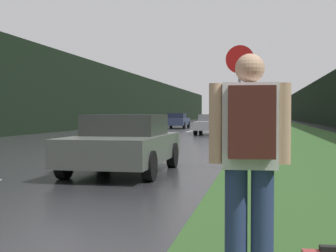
{
  "coord_description": "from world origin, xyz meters",
  "views": [
    {
      "loc": [
        5.21,
        0.35,
        1.35
      ],
      "look_at": [
        2.14,
        16.04,
        0.92
      ],
      "focal_mm": 50.0,
      "sensor_mm": 36.0,
      "label": 1
    }
  ],
  "objects_px": {
    "car_oncoming": "(177,121)",
    "hitchhiker_with_backpack": "(250,154)",
    "car_passing_near": "(124,143)",
    "car_passing_far": "(212,124)",
    "stop_sign": "(240,94)"
  },
  "relations": [
    {
      "from": "hitchhiker_with_backpack",
      "to": "car_oncoming",
      "type": "bearing_deg",
      "value": 96.1
    },
    {
      "from": "stop_sign",
      "to": "hitchhiker_with_backpack",
      "type": "distance_m",
      "value": 7.79
    },
    {
      "from": "stop_sign",
      "to": "car_oncoming",
      "type": "distance_m",
      "value": 31.48
    },
    {
      "from": "car_oncoming",
      "to": "car_passing_far",
      "type": "bearing_deg",
      "value": -69.75
    },
    {
      "from": "car_passing_far",
      "to": "hitchhiker_with_backpack",
      "type": "bearing_deg",
      "value": 96.35
    },
    {
      "from": "hitchhiker_with_backpack",
      "to": "car_passing_far",
      "type": "relative_size",
      "value": 0.42
    },
    {
      "from": "car_passing_near",
      "to": "stop_sign",
      "type": "bearing_deg",
      "value": -156.62
    },
    {
      "from": "car_passing_near",
      "to": "car_passing_far",
      "type": "distance_m",
      "value": 20.04
    },
    {
      "from": "hitchhiker_with_backpack",
      "to": "car_passing_near",
      "type": "relative_size",
      "value": 0.45
    },
    {
      "from": "car_passing_near",
      "to": "car_passing_far",
      "type": "xyz_separation_m",
      "value": [
        0.0,
        20.04,
        0.0
      ]
    },
    {
      "from": "car_passing_far",
      "to": "car_passing_near",
      "type": "bearing_deg",
      "value": 90.0
    },
    {
      "from": "stop_sign",
      "to": "hitchhiker_with_backpack",
      "type": "bearing_deg",
      "value": -87.07
    },
    {
      "from": "stop_sign",
      "to": "car_oncoming",
      "type": "bearing_deg",
      "value": 102.69
    },
    {
      "from": "hitchhiker_with_backpack",
      "to": "car_oncoming",
      "type": "distance_m",
      "value": 39.12
    },
    {
      "from": "car_oncoming",
      "to": "hitchhiker_with_backpack",
      "type": "bearing_deg",
      "value": -79.24
    }
  ]
}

